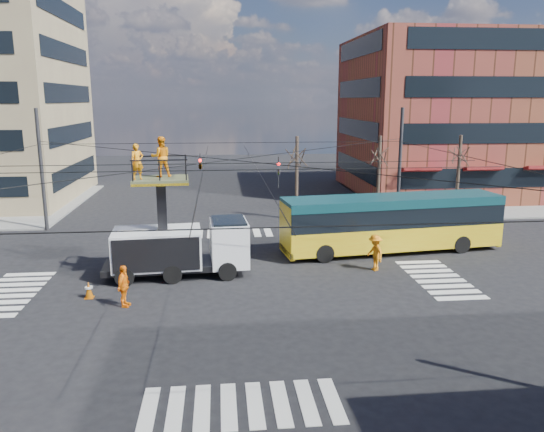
{
  "coord_description": "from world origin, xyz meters",
  "views": [
    {
      "loc": [
        -0.5,
        -23.6,
        8.55
      ],
      "look_at": [
        1.98,
        1.04,
        3.07
      ],
      "focal_mm": 35.0,
      "sensor_mm": 36.0,
      "label": 1
    }
  ],
  "objects_px": {
    "utility_truck": "(180,233)",
    "flagger": "(375,253)",
    "city_bus": "(392,222)",
    "traffic_cone": "(89,290)",
    "worker_ground": "(124,286)"
  },
  "relations": [
    {
      "from": "traffic_cone",
      "to": "flagger",
      "type": "bearing_deg",
      "value": 10.45
    },
    {
      "from": "traffic_cone",
      "to": "flagger",
      "type": "height_order",
      "value": "flagger"
    },
    {
      "from": "city_bus",
      "to": "traffic_cone",
      "type": "xyz_separation_m",
      "value": [
        -15.51,
        -5.8,
        -1.35
      ]
    },
    {
      "from": "flagger",
      "to": "traffic_cone",
      "type": "bearing_deg",
      "value": -95.05
    },
    {
      "from": "utility_truck",
      "to": "traffic_cone",
      "type": "distance_m",
      "value": 5.03
    },
    {
      "from": "utility_truck",
      "to": "flagger",
      "type": "height_order",
      "value": "utility_truck"
    },
    {
      "from": "traffic_cone",
      "to": "worker_ground",
      "type": "bearing_deg",
      "value": -33.85
    },
    {
      "from": "utility_truck",
      "to": "city_bus",
      "type": "height_order",
      "value": "utility_truck"
    },
    {
      "from": "city_bus",
      "to": "worker_ground",
      "type": "xyz_separation_m",
      "value": [
        -13.79,
        -6.96,
        -0.83
      ]
    },
    {
      "from": "traffic_cone",
      "to": "flagger",
      "type": "distance_m",
      "value": 13.82
    },
    {
      "from": "traffic_cone",
      "to": "flagger",
      "type": "relative_size",
      "value": 0.4
    },
    {
      "from": "flagger",
      "to": "utility_truck",
      "type": "bearing_deg",
      "value": -106.93
    },
    {
      "from": "utility_truck",
      "to": "flagger",
      "type": "bearing_deg",
      "value": -5.38
    },
    {
      "from": "utility_truck",
      "to": "flagger",
      "type": "xyz_separation_m",
      "value": [
        9.76,
        -0.24,
        -1.22
      ]
    },
    {
      "from": "flagger",
      "to": "city_bus",
      "type": "bearing_deg",
      "value": 134.19
    }
  ]
}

